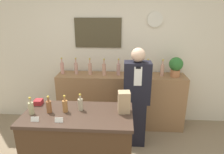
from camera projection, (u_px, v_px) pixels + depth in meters
back_wall at (112, 52)px, 3.67m from camera, size 5.20×0.09×2.70m
back_shelf at (121, 101)px, 3.68m from camera, size 2.27×0.42×0.99m
display_counter at (80, 145)px, 2.52m from camera, size 1.30×0.65×0.92m
shopkeeper at (136, 99)px, 3.06m from camera, size 0.40×0.25×1.58m
potted_plant at (176, 66)px, 3.39m from camera, size 0.23×0.23×0.34m
paper_bag at (124, 102)px, 2.36m from camera, size 0.15×0.14×0.26m
price_card_left at (35, 119)px, 2.19m from camera, size 0.09×0.02×0.06m
price_card_right at (59, 120)px, 2.17m from camera, size 0.09×0.02×0.06m
gift_box at (38, 102)px, 2.59m from camera, size 0.11×0.11×0.06m
counter_bottle_0 at (31, 108)px, 2.34m from camera, size 0.06×0.06×0.21m
counter_bottle_1 at (49, 106)px, 2.37m from camera, size 0.06×0.06×0.21m
counter_bottle_2 at (65, 106)px, 2.39m from camera, size 0.06×0.06×0.21m
counter_bottle_3 at (80, 104)px, 2.43m from camera, size 0.06×0.06×0.21m
shelf_bottle_0 at (62, 68)px, 3.56m from camera, size 0.06×0.06×0.30m
shelf_bottle_1 at (76, 68)px, 3.55m from camera, size 0.06×0.06×0.30m
shelf_bottle_2 at (90, 68)px, 3.52m from camera, size 0.06×0.06×0.30m
shelf_bottle_3 at (104, 69)px, 3.48m from camera, size 0.06×0.06×0.30m
shelf_bottle_4 at (119, 69)px, 3.49m from camera, size 0.06×0.06×0.30m
shelf_bottle_5 at (133, 69)px, 3.45m from camera, size 0.06×0.06×0.30m
shelf_bottle_6 at (148, 69)px, 3.46m from camera, size 0.06×0.06×0.30m
shelf_bottle_7 at (162, 70)px, 3.44m from camera, size 0.06×0.06×0.30m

